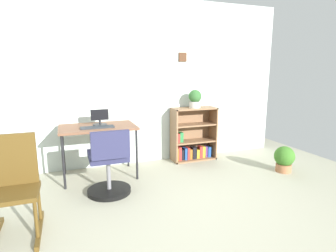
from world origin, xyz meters
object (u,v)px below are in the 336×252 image
at_px(desk, 98,130).
at_px(keyboard, 97,127).
at_px(monitor, 100,118).
at_px(potted_plant_on_shelf, 195,99).
at_px(bookshelf_low, 192,137).
at_px(rocking_chair, 14,185).
at_px(potted_plant_floor, 284,158).
at_px(office_chair, 109,166).

xyz_separation_m(desk, keyboard, (-0.02, -0.12, 0.06)).
height_order(desk, monitor, monitor).
bearing_deg(potted_plant_on_shelf, monitor, -174.11).
bearing_deg(desk, bookshelf_low, 9.78).
bearing_deg(rocking_chair, potted_plant_on_shelf, 28.62).
bearing_deg(potted_plant_floor, monitor, 162.21).
bearing_deg(bookshelf_low, keyboard, -166.12).
relative_size(bookshelf_low, potted_plant_on_shelf, 3.01).
distance_m(desk, bookshelf_low, 1.59).
xyz_separation_m(rocking_chair, bookshelf_low, (2.41, 1.38, -0.08)).
relative_size(desk, office_chair, 1.23).
xyz_separation_m(desk, monitor, (0.04, 0.06, 0.15)).
bearing_deg(keyboard, rocking_chair, -130.71).
bearing_deg(bookshelf_low, monitor, -172.08).
bearing_deg(desk, monitor, 56.57).
height_order(keyboard, bookshelf_low, bookshelf_low).
relative_size(monitor, keyboard, 0.55).
distance_m(monitor, keyboard, 0.20).
relative_size(keyboard, potted_plant_on_shelf, 1.49).
distance_m(potted_plant_on_shelf, potted_plant_floor, 1.60).
bearing_deg(potted_plant_on_shelf, rocking_chair, -151.38).
height_order(desk, office_chair, office_chair).
xyz_separation_m(monitor, keyboard, (-0.06, -0.18, -0.09)).
bearing_deg(potted_plant_floor, office_chair, 177.40).
xyz_separation_m(office_chair, potted_plant_floor, (2.51, -0.11, -0.15)).
bearing_deg(desk, potted_plant_floor, -16.39).
bearing_deg(bookshelf_low, office_chair, -149.06).
bearing_deg(rocking_chair, keyboard, 49.29).
relative_size(rocking_chair, bookshelf_low, 1.03).
bearing_deg(office_chair, rocking_chair, -152.37).
xyz_separation_m(keyboard, office_chair, (0.06, -0.51, -0.37)).
relative_size(desk, potted_plant_floor, 2.65).
height_order(office_chair, potted_plant_on_shelf, potted_plant_on_shelf).
bearing_deg(potted_plant_on_shelf, keyboard, -168.06).
bearing_deg(rocking_chair, potted_plant_floor, 6.05).
xyz_separation_m(monitor, office_chair, (0.00, -0.69, -0.46)).
distance_m(rocking_chair, potted_plant_floor, 3.45).
bearing_deg(potted_plant_on_shelf, desk, -172.20).
bearing_deg(keyboard, potted_plant_floor, -13.78).
xyz_separation_m(monitor, rocking_chair, (-0.91, -1.17, -0.36)).
distance_m(monitor, rocking_chair, 1.52).
bearing_deg(keyboard, desk, 81.02).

